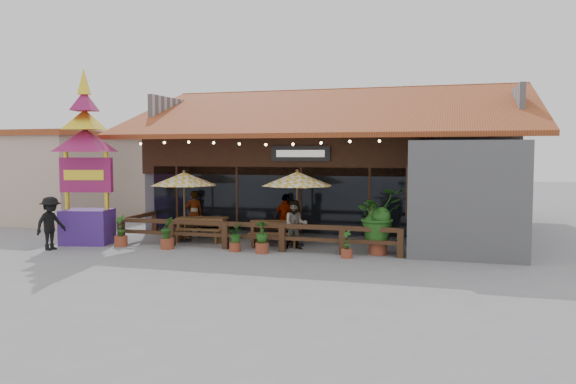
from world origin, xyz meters
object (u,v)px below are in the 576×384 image
(umbrella_right, at_px, (297,179))
(pedestrian, at_px, (51,223))
(tropical_plant, at_px, (378,216))
(thai_sign_tower, at_px, (86,145))
(picnic_table_right, at_px, (275,229))
(umbrella_left, at_px, (184,179))
(picnic_table_left, at_px, (202,225))

(umbrella_right, height_order, pedestrian, umbrella_right)
(umbrella_right, distance_m, tropical_plant, 3.21)
(thai_sign_tower, relative_size, pedestrian, 3.73)
(tropical_plant, distance_m, pedestrian, 10.79)
(umbrella_right, distance_m, thai_sign_tower, 7.54)
(picnic_table_right, distance_m, tropical_plant, 3.85)
(umbrella_left, xyz_separation_m, pedestrian, (-3.43, -2.91, -1.38))
(umbrella_left, height_order, tropical_plant, umbrella_left)
(picnic_table_right, distance_m, thai_sign_tower, 7.28)
(umbrella_left, bearing_deg, tropical_plant, -5.49)
(picnic_table_right, bearing_deg, picnic_table_left, 177.40)
(umbrella_right, bearing_deg, picnic_table_right, -179.41)
(tropical_plant, bearing_deg, umbrella_right, 163.88)
(pedestrian, bearing_deg, umbrella_left, -40.82)
(tropical_plant, bearing_deg, thai_sign_tower, -175.57)
(umbrella_left, relative_size, tropical_plant, 1.23)
(umbrella_left, relative_size, thai_sign_tower, 0.39)
(picnic_table_left, height_order, pedestrian, pedestrian)
(umbrella_left, distance_m, pedestrian, 4.71)
(thai_sign_tower, bearing_deg, tropical_plant, 4.43)
(umbrella_left, height_order, umbrella_right, umbrella_right)
(pedestrian, bearing_deg, umbrella_right, -59.28)
(umbrella_right, bearing_deg, picnic_table_left, 178.10)
(thai_sign_tower, bearing_deg, pedestrian, -104.79)
(picnic_table_left, bearing_deg, picnic_table_right, -2.60)
(pedestrian, bearing_deg, thai_sign_tower, -5.88)
(umbrella_right, xyz_separation_m, tropical_plant, (2.90, -0.84, -1.11))
(thai_sign_tower, bearing_deg, picnic_table_left, 25.69)
(tropical_plant, bearing_deg, picnic_table_right, 167.38)
(picnic_table_left, distance_m, thai_sign_tower, 4.98)
(tropical_plant, bearing_deg, picnic_table_left, 171.66)
(picnic_table_left, xyz_separation_m, tropical_plant, (6.54, -0.96, 0.63))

